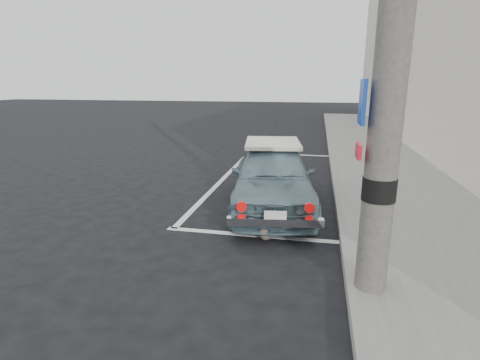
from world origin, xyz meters
name	(u,v)px	position (x,y,z in m)	size (l,w,h in m)	color
ground	(233,222)	(0.00, 0.00, 0.00)	(80.00, 80.00, 0.00)	black
sidewalk	(402,196)	(3.20, 2.00, 0.07)	(2.80, 40.00, 0.15)	slate
building_far	(403,55)	(6.35, 20.00, 4.00)	(3.50, 10.00, 8.00)	beige
pline_rear	(256,235)	(0.50, -0.50, 0.00)	(3.00, 0.12, 0.01)	silver
pline_front	(289,155)	(0.50, 6.50, 0.00)	(3.00, 0.12, 0.01)	silver
pline_side	(224,178)	(-0.90, 3.00, 0.00)	(0.12, 7.00, 0.01)	silver
retro_coupe	(272,175)	(0.57, 1.00, 0.65)	(2.03, 3.94, 1.28)	slate
cat	(267,232)	(0.68, -0.61, 0.12)	(0.28, 0.50, 0.27)	brown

